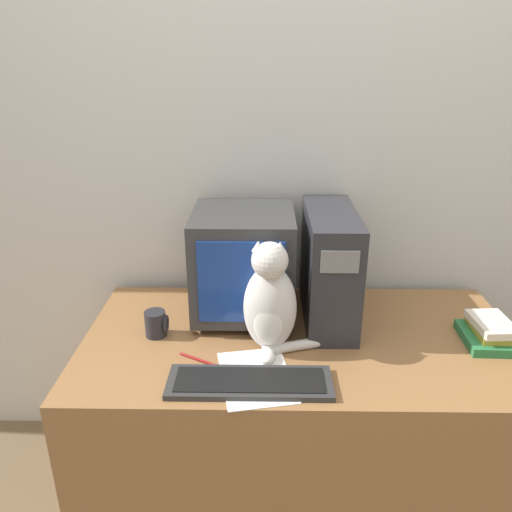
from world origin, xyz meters
TOP-DOWN VIEW (x-y plane):
  - wall_back at (0.00, 0.85)m, footprint 7.00×0.05m
  - desk at (0.00, 0.39)m, footprint 1.52×0.78m
  - crt_monitor at (-0.21, 0.57)m, footprint 0.36×0.38m
  - computer_tower at (0.10, 0.54)m, footprint 0.17×0.46m
  - keyboard at (-0.17, 0.11)m, footprint 0.49×0.16m
  - cat at (-0.11, 0.32)m, footprint 0.28×0.21m
  - book_stack at (0.64, 0.37)m, footprint 0.16×0.21m
  - pen at (-0.34, 0.24)m, footprint 0.14×0.08m
  - paper_sheet at (-0.16, 0.15)m, footprint 0.26×0.33m
  - mug at (-0.51, 0.39)m, footprint 0.08×0.07m

SIDE VIEW (x-z plane):
  - desk at x=0.00m, z-range 0.00..0.75m
  - paper_sheet at x=-0.16m, z-range 0.75..0.75m
  - pen at x=-0.34m, z-range 0.75..0.76m
  - keyboard at x=-0.17m, z-range 0.75..0.77m
  - book_stack at x=0.64m, z-range 0.75..0.83m
  - mug at x=-0.51m, z-range 0.75..0.84m
  - cat at x=-0.11m, z-range 0.73..1.12m
  - computer_tower at x=0.10m, z-range 0.75..1.16m
  - crt_monitor at x=-0.21m, z-range 0.76..1.16m
  - wall_back at x=0.00m, z-range 0.00..2.50m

